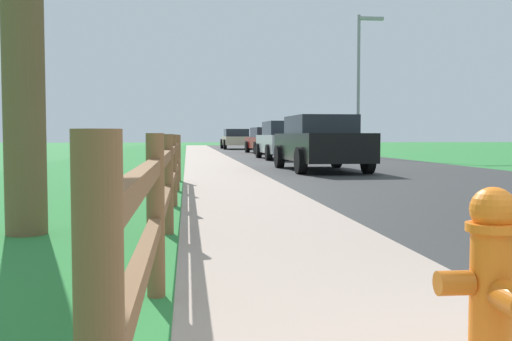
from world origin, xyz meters
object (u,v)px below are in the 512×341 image
parked_car_beige (236,139)px  street_lamp (361,73)px  parked_car_red (267,140)px  parked_car_silver (286,140)px  parked_suv_black (320,142)px  fire_hydrant (493,280)px

parked_car_beige → street_lamp: 18.44m
parked_car_red → street_lamp: bearing=-64.8°
parked_car_silver → parked_car_red: parked_car_silver is taller
parked_suv_black → parked_car_red: 16.66m
parked_suv_black → parked_car_red: parked_suv_black is taller
parked_car_silver → fire_hydrant: bearing=-97.2°
parked_car_silver → street_lamp: 4.82m
parked_car_red → street_lamp: street_lamp is taller
fire_hydrant → street_lamp: street_lamp is taller
fire_hydrant → parked_car_beige: (2.30, 41.89, 0.35)m
parked_car_silver → parked_car_beige: (-0.57, 19.07, -0.05)m
fire_hydrant → street_lamp: bearing=75.1°
parked_suv_black → parked_car_beige: 27.41m
parked_suv_black → street_lamp: street_lamp is taller
fire_hydrant → parked_suv_black: parked_suv_black is taller
street_lamp → parked_car_silver: bearing=-159.2°
parked_suv_black → street_lamp: (3.96, 9.69, 2.96)m
fire_hydrant → parked_suv_black: bearing=80.3°
parked_suv_black → street_lamp: size_ratio=0.78×
fire_hydrant → parked_car_red: parked_car_red is taller
street_lamp → parked_suv_black: bearing=-112.2°
parked_suv_black → parked_car_silver: parked_car_silver is taller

